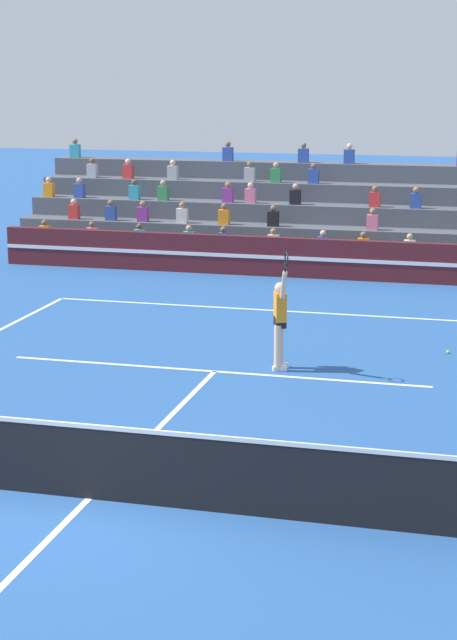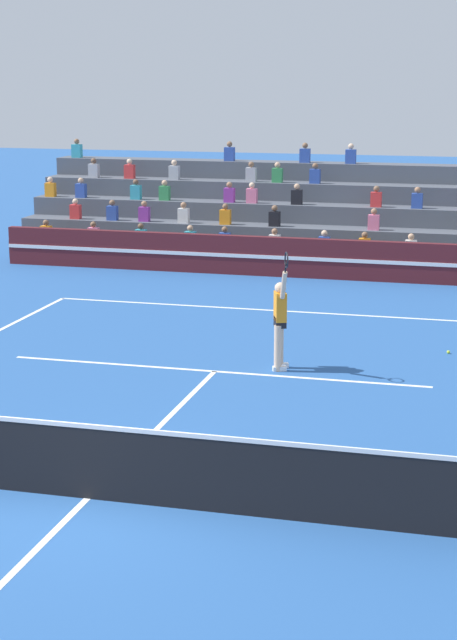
% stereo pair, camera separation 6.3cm
% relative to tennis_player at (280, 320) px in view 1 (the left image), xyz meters
% --- Properties ---
extents(ground_plane, '(120.00, 120.00, 0.00)m').
position_rel_tennis_player_xyz_m(ground_plane, '(-1.17, -6.88, -0.99)').
color(ground_plane, '#285699').
extents(court_lines, '(11.10, 23.90, 0.01)m').
position_rel_tennis_player_xyz_m(court_lines, '(-1.17, -6.88, -0.98)').
color(court_lines, white).
rests_on(court_lines, ground).
extents(tennis_net, '(12.00, 0.10, 1.10)m').
position_rel_tennis_player_xyz_m(tennis_net, '(-1.17, -6.88, -0.44)').
color(tennis_net, '#2D6B38').
rests_on(tennis_net, ground).
extents(sponsor_banner_wall, '(18.00, 0.26, 1.10)m').
position_rel_tennis_player_xyz_m(sponsor_banner_wall, '(-1.17, 9.32, -0.44)').
color(sponsor_banner_wall, '#51191E').
rests_on(sponsor_banner_wall, ground).
extents(bleacher_stand, '(18.94, 4.75, 3.38)m').
position_rel_tennis_player_xyz_m(bleacher_stand, '(-1.19, 13.12, 0.03)').
color(bleacher_stand, '#4C515B').
rests_on(bleacher_stand, ground).
extents(tennis_player, '(0.48, 1.04, 2.45)m').
position_rel_tennis_player_xyz_m(tennis_player, '(0.00, 0.00, 0.00)').
color(tennis_player, beige).
rests_on(tennis_player, ground).
extents(tennis_ball, '(0.07, 0.07, 0.07)m').
position_rel_tennis_player_xyz_m(tennis_ball, '(3.08, 2.03, -0.95)').
color(tennis_ball, '#C6DB33').
rests_on(tennis_ball, ground).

